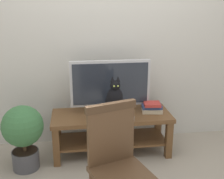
{
  "coord_description": "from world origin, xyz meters",
  "views": [
    {
      "loc": [
        -0.4,
        -2.45,
        1.68
      ],
      "look_at": [
        -0.0,
        0.45,
        0.77
      ],
      "focal_mm": 46.42,
      "sensor_mm": 36.0,
      "label": 1
    }
  ],
  "objects_px": {
    "media_box": "(114,115)",
    "potted_plant": "(23,132)",
    "tv_stand": "(111,125)",
    "tv": "(110,86)",
    "cat": "(115,100)",
    "wooden_chair": "(117,158)",
    "book_stack": "(152,107)"
  },
  "relations": [
    {
      "from": "media_box",
      "to": "potted_plant",
      "type": "distance_m",
      "value": 0.95
    },
    {
      "from": "tv_stand",
      "to": "media_box",
      "type": "bearing_deg",
      "value": -80.11
    },
    {
      "from": "tv",
      "to": "potted_plant",
      "type": "xyz_separation_m",
      "value": [
        -0.92,
        -0.3,
        -0.36
      ]
    },
    {
      "from": "cat",
      "to": "wooden_chair",
      "type": "height_order",
      "value": "wooden_chair"
    },
    {
      "from": "tv_stand",
      "to": "potted_plant",
      "type": "height_order",
      "value": "potted_plant"
    },
    {
      "from": "tv",
      "to": "wooden_chair",
      "type": "xyz_separation_m",
      "value": [
        -0.1,
        -1.14,
        -0.23
      ]
    },
    {
      "from": "media_box",
      "to": "wooden_chair",
      "type": "xyz_separation_m",
      "value": [
        -0.12,
        -0.94,
        0.04
      ]
    },
    {
      "from": "tv_stand",
      "to": "cat",
      "type": "distance_m",
      "value": 0.36
    },
    {
      "from": "media_box",
      "to": "book_stack",
      "type": "xyz_separation_m",
      "value": [
        0.44,
        0.11,
        0.02
      ]
    },
    {
      "from": "tv",
      "to": "tv_stand",
      "type": "bearing_deg",
      "value": -90.02
    },
    {
      "from": "tv",
      "to": "potted_plant",
      "type": "bearing_deg",
      "value": -161.85
    },
    {
      "from": "cat",
      "to": "book_stack",
      "type": "xyz_separation_m",
      "value": [
        0.44,
        0.13,
        -0.16
      ]
    },
    {
      "from": "tv_stand",
      "to": "tv",
      "type": "distance_m",
      "value": 0.44
    },
    {
      "from": "tv_stand",
      "to": "media_box",
      "type": "distance_m",
      "value": 0.19
    },
    {
      "from": "tv_stand",
      "to": "potted_plant",
      "type": "xyz_separation_m",
      "value": [
        -0.92,
        -0.21,
        0.07
      ]
    },
    {
      "from": "cat",
      "to": "potted_plant",
      "type": "height_order",
      "value": "cat"
    },
    {
      "from": "media_box",
      "to": "wooden_chair",
      "type": "distance_m",
      "value": 0.95
    },
    {
      "from": "cat",
      "to": "potted_plant",
      "type": "distance_m",
      "value": 0.98
    },
    {
      "from": "tv",
      "to": "media_box",
      "type": "relative_size",
      "value": 2.3
    },
    {
      "from": "cat",
      "to": "potted_plant",
      "type": "bearing_deg",
      "value": -174.4
    },
    {
      "from": "tv",
      "to": "media_box",
      "type": "height_order",
      "value": "tv"
    },
    {
      "from": "cat",
      "to": "book_stack",
      "type": "distance_m",
      "value": 0.48
    },
    {
      "from": "tv",
      "to": "wooden_chair",
      "type": "distance_m",
      "value": 1.17
    },
    {
      "from": "wooden_chair",
      "to": "book_stack",
      "type": "relative_size",
      "value": 3.82
    },
    {
      "from": "tv",
      "to": "cat",
      "type": "distance_m",
      "value": 0.23
    },
    {
      "from": "tv",
      "to": "cat",
      "type": "bearing_deg",
      "value": -84.6
    },
    {
      "from": "wooden_chair",
      "to": "cat",
      "type": "bearing_deg",
      "value": 82.59
    },
    {
      "from": "cat",
      "to": "media_box",
      "type": "bearing_deg",
      "value": 94.71
    },
    {
      "from": "potted_plant",
      "to": "book_stack",
      "type": "bearing_deg",
      "value": 9.04
    },
    {
      "from": "tv",
      "to": "book_stack",
      "type": "distance_m",
      "value": 0.53
    },
    {
      "from": "cat",
      "to": "potted_plant",
      "type": "xyz_separation_m",
      "value": [
        -0.94,
        -0.09,
        -0.27
      ]
    },
    {
      "from": "wooden_chair",
      "to": "book_stack",
      "type": "xyz_separation_m",
      "value": [
        0.56,
        1.06,
        -0.02
      ]
    }
  ]
}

